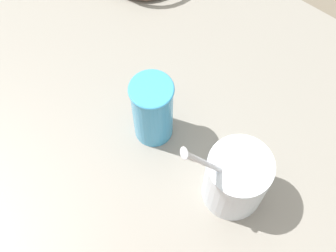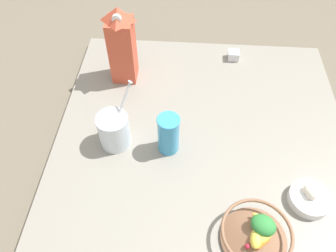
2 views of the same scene
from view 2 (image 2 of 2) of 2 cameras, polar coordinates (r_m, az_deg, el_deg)
ground_plane at (r=1.19m, az=5.78°, el=-2.34°), size 6.00×6.00×0.00m
countertop at (r=1.18m, az=5.86°, el=-1.76°), size 1.02×1.02×0.04m
fruit_bowl at (r=0.97m, az=15.14°, el=-17.73°), size 0.20×0.20×0.09m
milk_carton at (r=1.26m, az=-8.04°, el=13.82°), size 0.09×0.09×0.31m
yogurt_tub at (r=1.09m, az=-9.42°, el=-0.54°), size 0.12×0.13×0.23m
drinking_cup at (r=1.05m, az=0.08°, el=-1.34°), size 0.07×0.07×0.15m
spice_jar at (r=1.45m, az=11.30°, el=11.95°), size 0.05×0.05×0.04m
garlic_bowl at (r=1.09m, az=23.43°, el=-11.40°), size 0.12×0.12×0.06m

